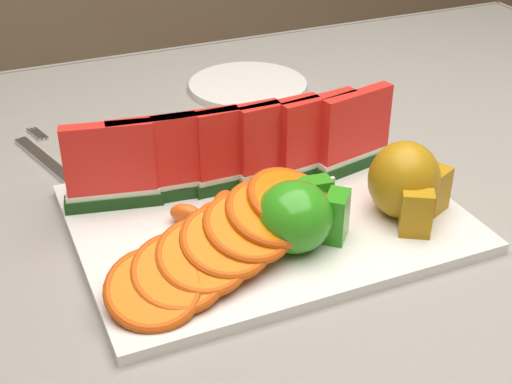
{
  "coord_description": "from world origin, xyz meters",
  "views": [
    {
      "loc": [
        -0.29,
        -0.64,
        1.18
      ],
      "look_at": [
        -0.04,
        -0.07,
        0.81
      ],
      "focal_mm": 50.0,
      "sensor_mm": 36.0,
      "label": 1
    }
  ],
  "objects_px": {
    "pear_cluster": "(407,183)",
    "side_plate": "(248,86)",
    "platter": "(266,218)",
    "apple_cluster": "(300,215)",
    "fork": "(48,160)"
  },
  "relations": [
    {
      "from": "platter",
      "to": "fork",
      "type": "relative_size",
      "value": 2.07
    },
    {
      "from": "apple_cluster",
      "to": "platter",
      "type": "bearing_deg",
      "value": 96.63
    },
    {
      "from": "platter",
      "to": "fork",
      "type": "height_order",
      "value": "platter"
    },
    {
      "from": "platter",
      "to": "side_plate",
      "type": "distance_m",
      "value": 0.37
    },
    {
      "from": "platter",
      "to": "apple_cluster",
      "type": "xyz_separation_m",
      "value": [
        0.01,
        -0.06,
        0.04
      ]
    },
    {
      "from": "apple_cluster",
      "to": "side_plate",
      "type": "distance_m",
      "value": 0.43
    },
    {
      "from": "apple_cluster",
      "to": "pear_cluster",
      "type": "xyz_separation_m",
      "value": [
        0.13,
        0.0,
        0.01
      ]
    },
    {
      "from": "pear_cluster",
      "to": "side_plate",
      "type": "height_order",
      "value": "pear_cluster"
    },
    {
      "from": "platter",
      "to": "pear_cluster",
      "type": "distance_m",
      "value": 0.15
    },
    {
      "from": "apple_cluster",
      "to": "side_plate",
      "type": "bearing_deg",
      "value": 73.89
    },
    {
      "from": "fork",
      "to": "apple_cluster",
      "type": "bearing_deg",
      "value": -55.9
    },
    {
      "from": "pear_cluster",
      "to": "side_plate",
      "type": "relative_size",
      "value": 0.47
    },
    {
      "from": "platter",
      "to": "apple_cluster",
      "type": "bearing_deg",
      "value": -83.37
    },
    {
      "from": "platter",
      "to": "apple_cluster",
      "type": "height_order",
      "value": "apple_cluster"
    },
    {
      "from": "pear_cluster",
      "to": "side_plate",
      "type": "distance_m",
      "value": 0.41
    }
  ]
}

